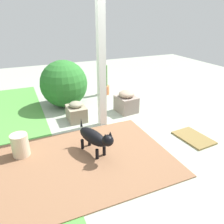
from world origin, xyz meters
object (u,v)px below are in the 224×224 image
(terracotta_pot_tall, at_px, (105,84))
(dog, at_px, (95,138))
(stone_planter_nearest, at_px, (126,102))
(round_shrub, at_px, (64,84))
(ceramic_urn, at_px, (20,146))
(stone_planter_mid, at_px, (76,112))
(doormat, at_px, (193,138))
(porch_pillar, at_px, (101,59))

(terracotta_pot_tall, distance_m, dog, 2.68)
(stone_planter_nearest, height_order, terracotta_pot_tall, terracotta_pot_tall)
(round_shrub, relative_size, ceramic_urn, 2.86)
(stone_planter_mid, relative_size, doormat, 0.68)
(round_shrub, bearing_deg, dog, 179.17)
(stone_planter_nearest, xyz_separation_m, doormat, (-1.46, -0.53, -0.20))
(round_shrub, distance_m, dog, 2.08)
(porch_pillar, relative_size, ceramic_urn, 6.82)
(dog, bearing_deg, stone_planter_mid, -2.77)
(ceramic_urn, distance_m, doormat, 2.76)
(porch_pillar, distance_m, round_shrub, 1.46)
(stone_planter_mid, distance_m, doormat, 2.19)
(stone_planter_mid, relative_size, ceramic_urn, 1.19)
(porch_pillar, xyz_separation_m, terracotta_pot_tall, (1.55, -0.68, -0.96))
(stone_planter_mid, xyz_separation_m, doormat, (-1.49, -1.61, -0.16))
(stone_planter_mid, relative_size, round_shrub, 0.42)
(porch_pillar, distance_m, ceramic_urn, 1.87)
(terracotta_pot_tall, bearing_deg, round_shrub, 107.77)
(porch_pillar, height_order, round_shrub, porch_pillar)
(round_shrub, bearing_deg, ceramic_urn, 148.20)
(dog, relative_size, ceramic_urn, 1.96)
(ceramic_urn, bearing_deg, round_shrub, -31.80)
(stone_planter_mid, bearing_deg, ceramic_urn, 128.60)
(round_shrub, relative_size, terracotta_pot_tall, 1.37)
(porch_pillar, relative_size, stone_planter_mid, 5.72)
(stone_planter_mid, xyz_separation_m, terracotta_pot_tall, (1.18, -1.08, 0.09))
(porch_pillar, bearing_deg, stone_planter_mid, 46.98)
(round_shrub, xyz_separation_m, terracotta_pot_tall, (0.36, -1.11, -0.25))
(stone_planter_nearest, relative_size, doormat, 0.75)
(stone_planter_mid, distance_m, ceramic_urn, 1.37)
(dog, height_order, ceramic_urn, dog)
(dog, bearing_deg, terracotta_pot_tall, -25.23)
(ceramic_urn, relative_size, doormat, 0.57)
(porch_pillar, xyz_separation_m, ceramic_urn, (-0.48, 1.47, -1.04))
(round_shrub, bearing_deg, stone_planter_nearest, -127.57)
(doormat, bearing_deg, terracotta_pot_tall, 11.13)
(terracotta_pot_tall, relative_size, doormat, 1.18)
(stone_planter_mid, height_order, terracotta_pot_tall, terracotta_pot_tall)
(terracotta_pot_tall, bearing_deg, doormat, -168.87)
(stone_planter_nearest, distance_m, stone_planter_mid, 1.08)
(stone_planter_mid, height_order, dog, dog)
(stone_planter_mid, bearing_deg, terracotta_pot_tall, -42.52)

